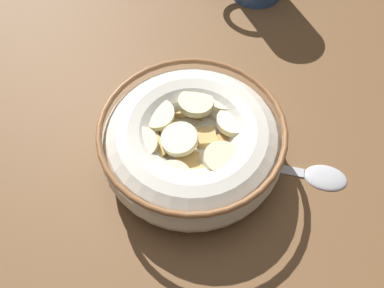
% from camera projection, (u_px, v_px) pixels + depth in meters
% --- Properties ---
extents(ground_plane, '(1.13, 1.13, 0.02)m').
position_uv_depth(ground_plane, '(192.00, 164.00, 0.48)').
color(ground_plane, brown).
extents(cereal_bowl, '(0.18, 0.18, 0.06)m').
position_uv_depth(cereal_bowl, '(192.00, 143.00, 0.44)').
color(cereal_bowl, silver).
rests_on(cereal_bowl, ground_plane).
extents(spoon, '(0.15, 0.08, 0.01)m').
position_uv_depth(spoon, '(305.00, 172.00, 0.46)').
color(spoon, '#B7B7BC').
rests_on(spoon, ground_plane).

